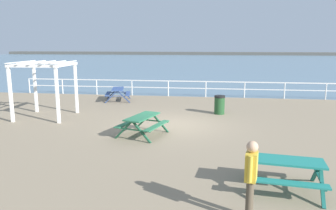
% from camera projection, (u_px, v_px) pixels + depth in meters
% --- Properties ---
extents(ground_plane, '(30.00, 24.00, 0.20)m').
position_uv_depth(ground_plane, '(173.00, 127.00, 14.01)').
color(ground_plane, gray).
extents(sea_band, '(142.00, 90.00, 0.01)m').
position_uv_depth(sea_band, '(204.00, 61.00, 65.30)').
color(sea_band, slate).
rests_on(sea_band, ground).
extents(distant_shoreline, '(142.00, 6.00, 1.80)m').
position_uv_depth(distant_shoreline, '(207.00, 55.00, 107.13)').
color(distant_shoreline, '#4C4C47').
rests_on(distant_shoreline, ground).
extents(seaward_railing, '(23.07, 0.07, 1.08)m').
position_uv_depth(seaward_railing, '(187.00, 85.00, 21.39)').
color(seaward_railing, white).
rests_on(seaward_railing, ground).
extents(picnic_table_near_left, '(1.97, 1.74, 0.80)m').
position_uv_depth(picnic_table_near_left, '(285.00, 167.00, 7.64)').
color(picnic_table_near_left, '#1E7A70').
rests_on(picnic_table_near_left, ground).
extents(picnic_table_near_right, '(1.94, 2.15, 0.80)m').
position_uv_depth(picnic_table_near_right, '(142.00, 121.00, 12.28)').
color(picnic_table_near_right, '#286B47').
rests_on(picnic_table_near_right, ground).
extents(picnic_table_mid_centre, '(1.89, 2.10, 0.80)m').
position_uv_depth(picnic_table_mid_centre, '(118.00, 92.00, 19.86)').
color(picnic_table_mid_centre, '#334C84').
rests_on(picnic_table_mid_centre, ground).
extents(visitor, '(0.29, 0.52, 1.66)m').
position_uv_depth(visitor, '(251.00, 176.00, 6.26)').
color(visitor, '#4C4233').
rests_on(visitor, ground).
extents(lattice_pergola, '(2.53, 2.65, 2.70)m').
position_uv_depth(lattice_pergola, '(44.00, 76.00, 15.09)').
color(lattice_pergola, white).
rests_on(lattice_pergola, ground).
extents(litter_bin, '(0.55, 0.55, 0.95)m').
position_uv_depth(litter_bin, '(219.00, 105.00, 16.09)').
color(litter_bin, '#1E4723').
rests_on(litter_bin, ground).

